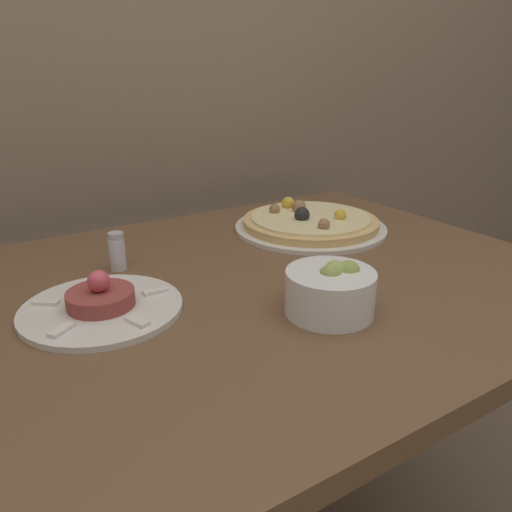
{
  "coord_description": "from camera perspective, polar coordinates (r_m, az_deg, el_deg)",
  "views": [
    {
      "loc": [
        -0.37,
        -0.27,
        1.13
      ],
      "look_at": [
        0.07,
        0.44,
        0.82
      ],
      "focal_mm": 35.0,
      "sensor_mm": 36.0,
      "label": 1
    }
  ],
  "objects": [
    {
      "name": "small_bowl",
      "position": [
        0.77,
        8.56,
        -3.83
      ],
      "size": [
        0.14,
        0.14,
        0.08
      ],
      "color": "white",
      "rests_on": "dining_table"
    },
    {
      "name": "salt_shaker",
      "position": [
        0.96,
        -15.58,
        0.51
      ],
      "size": [
        0.03,
        0.03,
        0.07
      ],
      "color": "silver",
      "rests_on": "dining_table"
    },
    {
      "name": "pizza_plate",
      "position": [
        1.17,
        6.19,
        3.79
      ],
      "size": [
        0.35,
        0.35,
        0.06
      ],
      "color": "silver",
      "rests_on": "dining_table"
    },
    {
      "name": "dining_table",
      "position": [
        0.92,
        -3.84,
        -9.2
      ],
      "size": [
        1.27,
        0.87,
        0.78
      ],
      "color": "brown",
      "rests_on": "ground_plane"
    },
    {
      "name": "tartare_plate",
      "position": [
        0.81,
        -17.25,
        -5.31
      ],
      "size": [
        0.25,
        0.25,
        0.07
      ],
      "color": "silver",
      "rests_on": "dining_table"
    }
  ]
}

